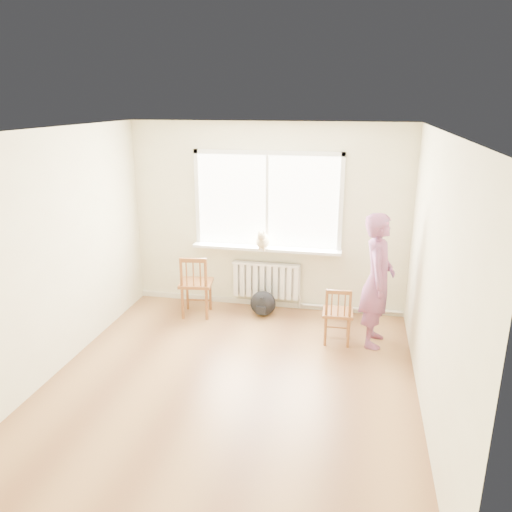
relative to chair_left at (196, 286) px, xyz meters
The scene contains 13 objects.
floor 1.96m from the chair_left, 60.97° to the right, with size 4.50×4.50×0.00m, color #9D6D40.
ceiling 2.94m from the chair_left, 60.97° to the right, with size 4.50×4.50×0.00m, color white.
back_wall 1.41m from the chair_left, 32.07° to the left, with size 4.00×0.01×2.70m, color beige.
window 1.62m from the chair_left, 30.95° to the left, with size 2.12×0.05×1.42m.
windowsill 1.14m from the chair_left, 26.93° to the left, with size 2.15×0.22×0.04m, color white.
radiator 1.05m from the chair_left, 27.83° to the left, with size 1.00×0.12×0.55m.
heating_pipe 2.27m from the chair_left, 13.45° to the left, with size 0.04×0.04×1.40m, color silver.
baseboard 1.16m from the chair_left, 31.40° to the left, with size 4.00×0.03×0.08m, color beige.
chair_left is the anchor object (origin of this frame).
chair_right 2.07m from the chair_left, 12.27° to the right, with size 0.39×0.37×0.76m.
person 2.53m from the chair_left, ahead, with size 0.62×0.41×1.70m, color #BF3F64.
cat 1.15m from the chair_left, 23.21° to the left, with size 0.20×0.45×0.30m.
backpack 1.00m from the chair_left, 12.32° to the left, with size 0.37×0.28×0.37m, color black.
Camera 1 is at (1.25, -4.62, 2.99)m, focal length 35.00 mm.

